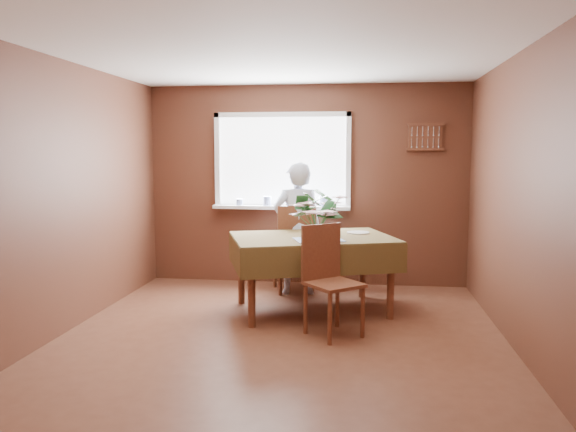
# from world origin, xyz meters

# --- Properties ---
(floor) EXTENTS (4.50, 4.50, 0.00)m
(floor) POSITION_xyz_m (0.00, 0.00, 0.00)
(floor) COLOR #572D1D
(floor) RESTS_ON ground
(ceiling) EXTENTS (4.50, 4.50, 0.00)m
(ceiling) POSITION_xyz_m (0.00, 0.00, 2.50)
(ceiling) COLOR white
(ceiling) RESTS_ON wall_back
(wall_back) EXTENTS (4.00, 0.00, 4.00)m
(wall_back) POSITION_xyz_m (0.00, 2.25, 1.25)
(wall_back) COLOR brown
(wall_back) RESTS_ON floor
(wall_front) EXTENTS (4.00, 0.00, 4.00)m
(wall_front) POSITION_xyz_m (0.00, -2.25, 1.25)
(wall_front) COLOR brown
(wall_front) RESTS_ON floor
(wall_left) EXTENTS (0.00, 4.50, 4.50)m
(wall_left) POSITION_xyz_m (-2.00, 0.00, 1.25)
(wall_left) COLOR brown
(wall_left) RESTS_ON floor
(wall_right) EXTENTS (0.00, 4.50, 4.50)m
(wall_right) POSITION_xyz_m (2.00, 0.00, 1.25)
(wall_right) COLOR brown
(wall_right) RESTS_ON floor
(window_assembly) EXTENTS (1.72, 0.20, 1.22)m
(window_assembly) POSITION_xyz_m (-0.29, 2.20, 1.36)
(window_assembly) COLOR white
(window_assembly) RESTS_ON wall_back
(spoon_rack) EXTENTS (0.44, 0.05, 0.33)m
(spoon_rack) POSITION_xyz_m (1.45, 2.22, 1.85)
(spoon_rack) COLOR brown
(spoon_rack) RESTS_ON wall_back
(dining_table) EXTENTS (1.91, 1.58, 0.80)m
(dining_table) POSITION_xyz_m (0.20, 0.98, 0.70)
(dining_table) COLOR brown
(dining_table) RESTS_ON floor
(chair_far) EXTENTS (0.57, 0.57, 1.05)m
(chair_far) POSITION_xyz_m (-0.08, 1.73, 0.57)
(chair_far) COLOR brown
(chair_far) RESTS_ON floor
(chair_near) EXTENTS (0.61, 0.61, 1.00)m
(chair_near) POSITION_xyz_m (0.41, 0.26, 0.54)
(chair_near) COLOR brown
(chair_near) RESTS_ON floor
(seated_woman) EXTENTS (0.64, 0.50, 1.55)m
(seated_woman) POSITION_xyz_m (-0.04, 1.69, 0.78)
(seated_woman) COLOR white
(seated_woman) RESTS_ON floor
(flower_bouquet) EXTENTS (0.51, 0.51, 0.44)m
(flower_bouquet) POSITION_xyz_m (0.27, 0.75, 1.08)
(flower_bouquet) COLOR white
(flower_bouquet) RESTS_ON dining_table
(side_plate) EXTENTS (0.29, 0.29, 0.01)m
(side_plate) POSITION_xyz_m (0.67, 1.26, 0.80)
(side_plate) COLOR white
(side_plate) RESTS_ON dining_table
(table_knife) EXTENTS (0.13, 0.22, 0.00)m
(table_knife) POSITION_xyz_m (0.44, 0.77, 0.80)
(table_knife) COLOR silver
(table_knife) RESTS_ON dining_table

